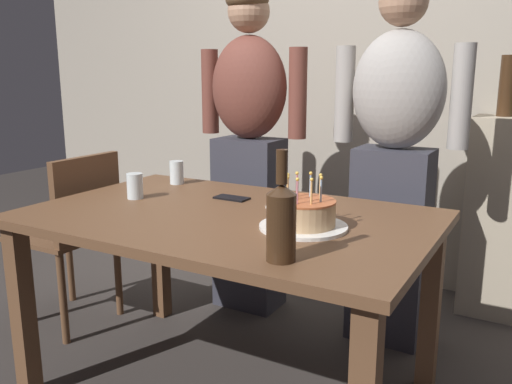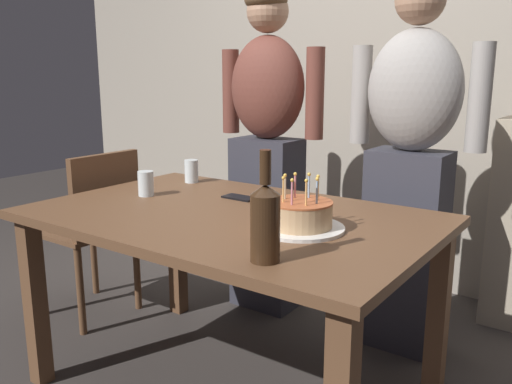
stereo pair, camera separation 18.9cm
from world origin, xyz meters
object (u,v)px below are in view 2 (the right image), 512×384
at_px(birthday_cake, 300,217).
at_px(person_woman_cardigan, 410,161).
at_px(wine_bottle, 265,220).
at_px(water_glass_near, 146,184).
at_px(cell_phone, 240,198).
at_px(person_man_bearded, 267,147).
at_px(napkin_stack, 292,206).
at_px(water_glass_far, 191,171).
at_px(dining_chair, 95,222).

bearing_deg(birthday_cake, person_woman_cardigan, 83.98).
xyz_separation_m(birthday_cake, wine_bottle, (0.08, -0.32, 0.07)).
distance_m(water_glass_near, person_woman_cardigan, 1.16).
xyz_separation_m(birthday_cake, cell_phone, (-0.44, 0.24, -0.04)).
bearing_deg(cell_phone, person_man_bearded, 114.51).
xyz_separation_m(water_glass_near, napkin_stack, (0.61, 0.20, -0.05)).
bearing_deg(water_glass_far, dining_chair, -155.11).
relative_size(birthday_cake, water_glass_near, 2.83).
xyz_separation_m(water_glass_near, wine_bottle, (0.87, -0.37, 0.07)).
bearing_deg(water_glass_near, person_woman_cardigan, 40.22).
height_order(cell_phone, dining_chair, dining_chair).
height_order(water_glass_far, wine_bottle, wine_bottle).
relative_size(water_glass_near, napkin_stack, 0.70).
height_order(birthday_cake, cell_phone, birthday_cake).
distance_m(water_glass_near, person_man_bearded, 0.76).
relative_size(birthday_cake, dining_chair, 0.34).
bearing_deg(wine_bottle, water_glass_near, 156.88).
relative_size(birthday_cake, water_glass_far, 2.76).
bearing_deg(person_woman_cardigan, dining_chair, 24.67).
bearing_deg(water_glass_far, person_woman_cardigan, 24.55).
xyz_separation_m(water_glass_near, person_man_bearded, (0.12, 0.74, 0.08)).
bearing_deg(napkin_stack, cell_phone, -178.06).
relative_size(cell_phone, person_woman_cardigan, 0.09).
xyz_separation_m(water_glass_far, cell_phone, (0.39, -0.14, -0.05)).
height_order(person_man_bearded, person_woman_cardigan, same).
relative_size(napkin_stack, person_man_bearded, 0.09).
height_order(water_glass_far, person_woman_cardigan, person_woman_cardigan).
bearing_deg(water_glass_near, dining_chair, 167.80).
bearing_deg(person_man_bearded, wine_bottle, 124.05).
relative_size(water_glass_near, dining_chair, 0.12).
xyz_separation_m(wine_bottle, cell_phone, (-0.52, 0.56, -0.11)).
bearing_deg(wine_bottle, person_woman_cardigan, 89.62).
bearing_deg(birthday_cake, water_glass_far, 155.43).
relative_size(birthday_cake, person_man_bearded, 0.18).
relative_size(cell_phone, dining_chair, 0.17).
distance_m(wine_bottle, napkin_stack, 0.64).
bearing_deg(person_woman_cardigan, wine_bottle, 89.62).
bearing_deg(water_glass_far, wine_bottle, -37.57).
bearing_deg(person_man_bearded, person_woman_cardigan, -180.00).
bearing_deg(birthday_cake, person_man_bearded, 130.34).
bearing_deg(cell_phone, dining_chair, -173.43).
bearing_deg(water_glass_far, napkin_stack, -11.16).
distance_m(water_glass_near, dining_chair, 0.58).
xyz_separation_m(birthday_cake, dining_chair, (-1.30, 0.16, -0.27)).
relative_size(water_glass_far, napkin_stack, 0.71).
relative_size(person_man_bearded, dining_chair, 1.90).
distance_m(cell_phone, napkin_stack, 0.25).
distance_m(water_glass_near, water_glass_far, 0.33).
xyz_separation_m(cell_phone, dining_chair, (-0.86, -0.08, -0.23)).
distance_m(birthday_cake, dining_chair, 1.34).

